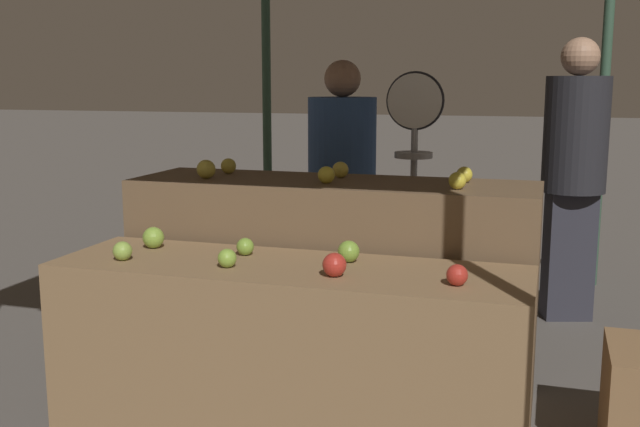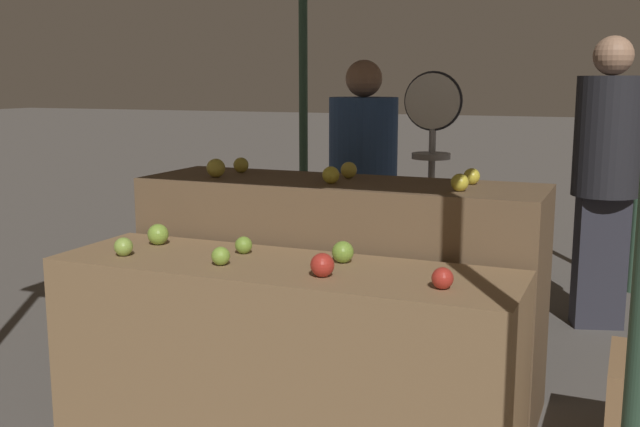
{
  "view_description": "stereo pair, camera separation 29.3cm",
  "coord_description": "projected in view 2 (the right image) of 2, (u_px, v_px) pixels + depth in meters",
  "views": [
    {
      "loc": [
        0.93,
        -2.59,
        1.46
      ],
      "look_at": [
        0.03,
        0.3,
        0.92
      ],
      "focal_mm": 42.0,
      "sensor_mm": 36.0,
      "label": 1
    },
    {
      "loc": [
        1.21,
        -2.49,
        1.46
      ],
      "look_at": [
        0.03,
        0.3,
        0.92
      ],
      "focal_mm": 42.0,
      "sensor_mm": 36.0,
      "label": 2
    }
  ],
  "objects": [
    {
      "name": "apple_back_1",
      "position": [
        331.0,
        175.0,
        3.25
      ],
      "size": [
        0.08,
        0.08,
        0.08
      ],
      "primitive_type": "sphere",
      "color": "gold",
      "rests_on": "display_counter_back"
    },
    {
      "name": "apple_front_2",
      "position": [
        322.0,
        265.0,
        2.65
      ],
      "size": [
        0.09,
        0.09,
        0.09
      ],
      "primitive_type": "sphere",
      "color": "#B72D23",
      "rests_on": "display_counter_front"
    },
    {
      "name": "apple_back_4",
      "position": [
        349.0,
        170.0,
        3.43
      ],
      "size": [
        0.08,
        0.08,
        0.08
      ],
      "primitive_type": "sphere",
      "color": "gold",
      "rests_on": "display_counter_back"
    },
    {
      "name": "apple_back_2",
      "position": [
        460.0,
        182.0,
        3.02
      ],
      "size": [
        0.07,
        0.07,
        0.07
      ],
      "primitive_type": "sphere",
      "color": "gold",
      "rests_on": "display_counter_back"
    },
    {
      "name": "person_customer_left",
      "position": [
        606.0,
        164.0,
        4.35
      ],
      "size": [
        0.47,
        0.47,
        1.71
      ],
      "rotation": [
        0.0,
        0.0,
        3.44
      ],
      "color": "#2D2D38",
      "rests_on": "ground_plane"
    },
    {
      "name": "apple_front_3",
      "position": [
        443.0,
        278.0,
        2.5
      ],
      "size": [
        0.07,
        0.07,
        0.07
      ],
      "primitive_type": "sphere",
      "color": "#B72D23",
      "rests_on": "display_counter_front"
    },
    {
      "name": "apple_front_1",
      "position": [
        221.0,
        256.0,
        2.82
      ],
      "size": [
        0.07,
        0.07,
        0.07
      ],
      "primitive_type": "sphere",
      "color": "#84AD3D",
      "rests_on": "display_counter_front"
    },
    {
      "name": "apple_front_0",
      "position": [
        123.0,
        247.0,
        2.97
      ],
      "size": [
        0.07,
        0.07,
        0.07
      ],
      "primitive_type": "sphere",
      "color": "#8EB247",
      "rests_on": "display_counter_front"
    },
    {
      "name": "apple_back_0",
      "position": [
        216.0,
        168.0,
        3.46
      ],
      "size": [
        0.09,
        0.09,
        0.09
      ],
      "primitive_type": "sphere",
      "color": "gold",
      "rests_on": "display_counter_back"
    },
    {
      "name": "produce_scale",
      "position": [
        432.0,
        150.0,
        3.88
      ],
      "size": [
        0.31,
        0.2,
        1.51
      ],
      "color": "#99999E",
      "rests_on": "ground_plane"
    },
    {
      "name": "display_counter_front",
      "position": [
        282.0,
        361.0,
        2.91
      ],
      "size": [
        1.81,
        0.55,
        0.77
      ],
      "primitive_type": "cube",
      "color": "olive",
      "rests_on": "ground_plane"
    },
    {
      "name": "person_vendor_at_scale",
      "position": [
        363.0,
        180.0,
        4.28
      ],
      "size": [
        0.52,
        0.52,
        1.57
      ],
      "rotation": [
        0.0,
        0.0,
        2.68
      ],
      "color": "#2D2D38",
      "rests_on": "ground_plane"
    },
    {
      "name": "apple_front_4",
      "position": [
        158.0,
        234.0,
        3.18
      ],
      "size": [
        0.09,
        0.09,
        0.09
      ],
      "primitive_type": "sphere",
      "color": "#84AD3D",
      "rests_on": "display_counter_front"
    },
    {
      "name": "display_counter_back",
      "position": [
        338.0,
        291.0,
        3.43
      ],
      "size": [
        1.81,
        0.55,
        1.02
      ],
      "primitive_type": "cube",
      "color": "brown",
      "rests_on": "ground_plane"
    },
    {
      "name": "apple_front_5",
      "position": [
        244.0,
        245.0,
        3.01
      ],
      "size": [
        0.07,
        0.07,
        0.07
      ],
      "primitive_type": "sphere",
      "color": "#7AA338",
      "rests_on": "display_counter_front"
    },
    {
      "name": "apple_back_5",
      "position": [
        472.0,
        176.0,
        3.22
      ],
      "size": [
        0.07,
        0.07,
        0.07
      ],
      "primitive_type": "sphere",
      "color": "gold",
      "rests_on": "display_counter_back"
    },
    {
      "name": "apple_back_3",
      "position": [
        241.0,
        165.0,
        3.64
      ],
      "size": [
        0.07,
        0.07,
        0.07
      ],
      "primitive_type": "sphere",
      "color": "gold",
      "rests_on": "display_counter_back"
    },
    {
      "name": "apple_front_6",
      "position": [
        343.0,
        252.0,
        2.86
      ],
      "size": [
        0.08,
        0.08,
        0.08
      ],
      "primitive_type": "sphere",
      "color": "#7AA338",
      "rests_on": "display_counter_front"
    }
  ]
}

